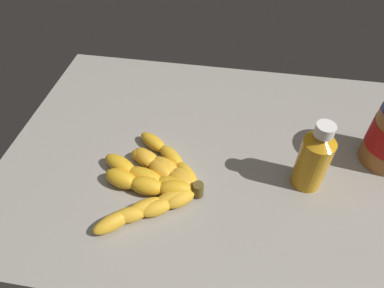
{
  "coord_description": "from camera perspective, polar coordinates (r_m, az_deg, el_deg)",
  "views": [
    {
      "loc": [
        -3.56,
        47.82,
        53.15
      ],
      "look_at": [
        4.19,
        1.33,
        3.69
      ],
      "focal_mm": 32.08,
      "sensor_mm": 36.0,
      "label": 1
    }
  ],
  "objects": [
    {
      "name": "banana_bunch",
      "position": [
        0.65,
        -6.1,
        -5.98
      ],
      "size": [
        21.19,
        26.58,
        3.54
      ],
      "color": "gold",
      "rests_on": "ground_plane"
    },
    {
      "name": "honey_bottle",
      "position": [
        0.65,
        19.62,
        -2.25
      ],
      "size": [
        5.76,
        5.76,
        14.89
      ],
      "color": "orange",
      "rests_on": "ground_plane"
    },
    {
      "name": "ground_plane",
      "position": [
        0.73,
        3.43,
        -2.56
      ],
      "size": [
        85.81,
        63.69,
        3.37
      ],
      "primitive_type": "cube",
      "color": "gray"
    }
  ]
}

